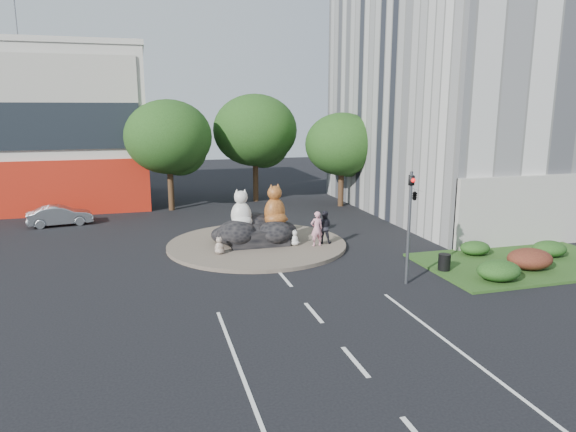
% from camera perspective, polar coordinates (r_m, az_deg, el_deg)
% --- Properties ---
extents(ground, '(120.00, 120.00, 0.00)m').
position_cam_1_polar(ground, '(19.88, 2.86, -10.69)').
color(ground, black).
rests_on(ground, ground).
extents(roundabout_island, '(10.00, 10.00, 0.20)m').
position_cam_1_polar(roundabout_island, '(29.00, -3.47, -3.16)').
color(roundabout_island, brown).
rests_on(roundabout_island, ground).
extents(rock_plinth, '(3.20, 2.60, 0.90)m').
position_cam_1_polar(rock_plinth, '(28.86, -3.49, -2.11)').
color(rock_plinth, black).
rests_on(rock_plinth, roundabout_island).
extents(grass_verge, '(10.00, 6.00, 0.12)m').
position_cam_1_polar(grass_verge, '(28.18, 24.63, -4.79)').
color(grass_verge, '#1D4717').
rests_on(grass_verge, ground).
extents(tree_left, '(6.46, 6.46, 8.27)m').
position_cam_1_polar(tree_left, '(39.55, -13.03, 8.17)').
color(tree_left, '#382314').
rests_on(tree_left, ground).
extents(tree_mid, '(6.84, 6.84, 8.76)m').
position_cam_1_polar(tree_mid, '(42.45, -3.61, 9.10)').
color(tree_mid, '#382314').
rests_on(tree_mid, ground).
extents(tree_right, '(5.70, 5.70, 7.30)m').
position_cam_1_polar(tree_right, '(40.44, 6.05, 7.60)').
color(tree_right, '#382314').
rests_on(tree_right, ground).
extents(hedge_near_green, '(2.00, 1.60, 0.90)m').
position_cam_1_polar(hedge_near_green, '(24.71, 22.37, -5.63)').
color(hedge_near_green, '#1B3A12').
rests_on(hedge_near_green, grass_verge).
extents(hedge_red, '(2.20, 1.76, 0.99)m').
position_cam_1_polar(hedge_red, '(26.99, 25.28, -4.33)').
color(hedge_red, '#461213').
rests_on(hedge_red, grass_verge).
extents(hedge_mid_green, '(1.80, 1.44, 0.81)m').
position_cam_1_polar(hedge_mid_green, '(29.72, 27.03, -3.25)').
color(hedge_mid_green, '#1B3A12').
rests_on(hedge_mid_green, grass_verge).
extents(hedge_back_green, '(1.60, 1.28, 0.72)m').
position_cam_1_polar(hedge_back_green, '(28.51, 20.07, -3.36)').
color(hedge_back_green, '#1B3A12').
rests_on(hedge_back_green, grass_verge).
extents(traffic_light, '(0.44, 1.24, 5.00)m').
position_cam_1_polar(traffic_light, '(22.64, 13.62, 1.37)').
color(traffic_light, '#595B60').
rests_on(traffic_light, ground).
extents(street_lamp, '(2.34, 0.22, 8.06)m').
position_cam_1_polar(street_lamp, '(31.69, 20.64, 5.58)').
color(street_lamp, '#595B60').
rests_on(street_lamp, ground).
extents(cat_white, '(1.50, 1.36, 2.19)m').
position_cam_1_polar(cat_white, '(28.47, -5.24, 0.85)').
color(cat_white, beige).
rests_on(cat_white, rock_plinth).
extents(cat_tabby, '(1.80, 1.70, 2.39)m').
position_cam_1_polar(cat_tabby, '(28.88, -1.49, 1.26)').
color(cat_tabby, '#A55522').
rests_on(cat_tabby, rock_plinth).
extents(kitten_calico, '(0.72, 0.70, 0.92)m').
position_cam_1_polar(kitten_calico, '(26.90, -7.65, -3.21)').
color(kitten_calico, silver).
rests_on(kitten_calico, roundabout_island).
extents(kitten_white, '(0.70, 0.71, 0.89)m').
position_cam_1_polar(kitten_white, '(28.28, 0.73, -2.39)').
color(kitten_white, silver).
rests_on(kitten_white, roundabout_island).
extents(pedestrian_pink, '(0.73, 0.51, 1.93)m').
position_cam_1_polar(pedestrian_pink, '(28.08, 3.21, -1.42)').
color(pedestrian_pink, pink).
rests_on(pedestrian_pink, roundabout_island).
extents(pedestrian_dark, '(1.09, 0.99, 1.83)m').
position_cam_1_polar(pedestrian_dark, '(28.70, 4.02, -1.23)').
color(pedestrian_dark, black).
rests_on(pedestrian_dark, roundabout_island).
extents(parked_car, '(4.21, 2.06, 1.33)m').
position_cam_1_polar(parked_car, '(37.08, -24.00, 0.05)').
color(parked_car, '#9FA3A7').
rests_on(parked_car, ground).
extents(litter_bin, '(0.72, 0.72, 0.78)m').
position_cam_1_polar(litter_bin, '(25.38, 16.97, -4.92)').
color(litter_bin, black).
rests_on(litter_bin, grass_verge).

